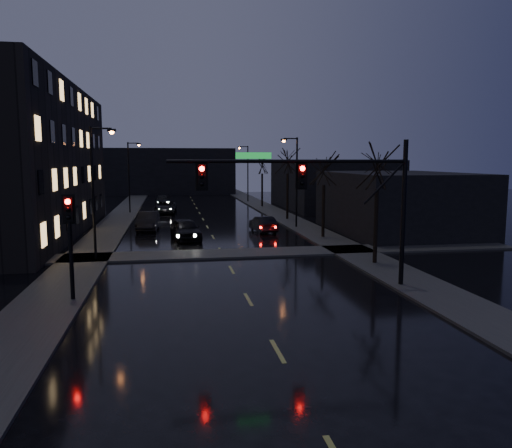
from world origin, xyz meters
name	(u,v)px	position (x,y,z in m)	size (l,w,h in m)	color
ground	(293,378)	(0.00, 0.00, 0.00)	(160.00, 160.00, 0.00)	black
sidewalk_left	(114,224)	(-8.50, 35.00, 0.06)	(3.00, 140.00, 0.12)	#2D2D2B
sidewalk_right	(291,220)	(8.50, 35.00, 0.06)	(3.00, 140.00, 0.12)	#2D2D2B
sidewalk_cross	(223,254)	(0.00, 18.50, 0.06)	(40.00, 3.00, 0.12)	#2D2D2B
apartment_block	(1,161)	(-16.50, 30.00, 6.00)	(12.00, 30.00, 12.00)	black
commercial_right_near	(398,203)	(15.50, 26.00, 2.50)	(10.00, 14.00, 5.00)	black
commercial_right_far	(331,184)	(17.00, 48.00, 3.00)	(12.00, 18.00, 6.00)	black
far_block	(171,171)	(-3.00, 78.00, 4.00)	(22.00, 10.00, 8.00)	black
signal_mast	(328,186)	(3.85, 9.00, 4.87)	(11.11, 0.41, 7.00)	black
signal_pole_left	(70,232)	(-7.50, 8.99, 3.01)	(0.35, 0.41, 4.53)	black
tree_near	(378,157)	(8.40, 14.00, 6.22)	(3.52, 3.52, 8.08)	black
tree_mid_a	(324,163)	(8.40, 24.00, 5.83)	(3.30, 3.30, 7.58)	black
tree_mid_b	(288,154)	(8.40, 36.00, 6.61)	(3.74, 3.74, 8.59)	black
tree_far	(262,160)	(8.40, 50.00, 6.06)	(3.43, 3.43, 7.88)	black
streetlight_l_near	(96,182)	(-7.58, 18.00, 4.77)	(1.53, 0.28, 8.00)	black
streetlight_l_far	(131,171)	(-7.58, 45.00, 4.77)	(1.53, 0.28, 8.00)	black
streetlight_r_mid	(294,174)	(7.58, 30.00, 4.77)	(1.53, 0.28, 8.00)	black
streetlight_r_far	(246,169)	(7.58, 58.00, 4.77)	(1.53, 0.28, 8.00)	black
oncoming_car_a	(185,229)	(-2.18, 24.92, 0.82)	(1.94, 4.82, 1.64)	black
oncoming_car_b	(148,221)	(-5.19, 30.80, 0.80)	(1.69, 4.85, 1.60)	black
oncoming_car_c	(165,207)	(-3.86, 44.39, 0.73)	(2.41, 5.23, 1.45)	black
oncoming_car_d	(163,201)	(-4.20, 53.00, 0.69)	(1.93, 4.74, 1.38)	black
lead_car	(263,224)	(4.40, 27.98, 0.67)	(1.42, 4.07, 1.34)	black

